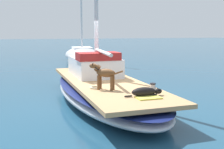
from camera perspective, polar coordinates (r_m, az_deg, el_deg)
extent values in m
plane|color=navy|center=(9.03, -1.43, -5.38)|extent=(120.00, 120.00, 0.00)
ellipsoid|color=#B2B7C1|center=(8.96, -1.44, -3.65)|extent=(3.22, 7.42, 0.56)
ellipsoid|color=navy|center=(8.93, -1.44, -2.52)|extent=(3.24, 7.46, 0.08)
cube|color=tan|center=(8.90, -1.44, -1.57)|extent=(2.72, 6.80, 0.10)
cylinder|color=silver|center=(8.56, -1.80, 4.43)|extent=(0.10, 2.20, 0.10)
cube|color=silver|center=(9.98, -3.51, 1.59)|extent=(1.62, 2.33, 0.60)
cube|color=maroon|center=(9.18, -2.75, 3.60)|extent=(1.39, 0.83, 0.24)
ellipsoid|color=black|center=(6.87, 6.27, -3.40)|extent=(0.62, 0.30, 0.22)
ellipsoid|color=black|center=(7.03, 9.04, -3.26)|extent=(0.21, 0.14, 0.13)
cone|color=black|center=(7.06, 8.89, -2.75)|extent=(0.05, 0.05, 0.05)
cone|color=black|center=(6.98, 9.22, -2.89)|extent=(0.05, 0.05, 0.05)
cylinder|color=black|center=(7.03, 7.64, -3.82)|extent=(0.18, 0.07, 0.06)
cylinder|color=black|center=(6.92, 8.06, -4.02)|extent=(0.18, 0.07, 0.06)
cylinder|color=black|center=(6.75, 3.21, -4.28)|extent=(0.18, 0.05, 0.04)
ellipsoid|color=brown|center=(7.51, -1.22, 0.32)|extent=(0.56, 0.47, 0.22)
cylinder|color=brown|center=(7.57, -2.68, -1.60)|extent=(0.07, 0.07, 0.38)
cylinder|color=brown|center=(7.68, -2.30, -1.43)|extent=(0.07, 0.07, 0.38)
cylinder|color=brown|center=(7.43, -0.10, -1.78)|extent=(0.07, 0.07, 0.38)
cylinder|color=brown|center=(7.55, 0.25, -1.61)|extent=(0.07, 0.07, 0.38)
cylinder|color=brown|center=(7.59, -2.87, 1.24)|extent=(0.22, 0.19, 0.19)
ellipsoid|color=brown|center=(7.63, -3.70, 1.70)|extent=(0.26, 0.23, 0.13)
cone|color=black|center=(7.58, -3.84, 2.11)|extent=(0.05, 0.05, 0.06)
cone|color=black|center=(7.66, -3.57, 2.18)|extent=(0.05, 0.05, 0.06)
torus|color=black|center=(7.59, -2.87, 1.24)|extent=(0.17, 0.18, 0.10)
cylinder|color=brown|center=(7.39, 1.37, 0.40)|extent=(0.21, 0.16, 0.12)
cylinder|color=#B7B7BC|center=(7.49, 8.02, -2.96)|extent=(0.16, 0.16, 0.08)
cylinder|color=#B7B7BC|center=(7.47, 8.03, -2.28)|extent=(0.13, 0.13, 0.10)
cylinder|color=black|center=(7.46, 8.04, -1.79)|extent=(0.15, 0.15, 0.03)
torus|color=beige|center=(7.79, -3.22, -2.55)|extent=(0.32, 0.32, 0.04)
cube|color=#D8D14C|center=(6.72, 7.19, -4.53)|extent=(0.59, 0.41, 0.03)
ellipsoid|color=#B2B7C1|center=(19.54, -5.70, 3.79)|extent=(2.33, 5.92, 1.00)
cube|color=#A37A51|center=(19.54, -5.70, 3.65)|extent=(1.86, 5.33, 0.08)
cube|color=silver|center=(19.96, -5.87, 4.62)|extent=(1.28, 1.78, 0.52)
cube|color=navy|center=(18.50, -5.30, 4.04)|extent=(1.16, 1.78, 0.36)
cylinder|color=silver|center=(20.12, -6.08, 13.78)|extent=(0.12, 0.12, 7.00)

